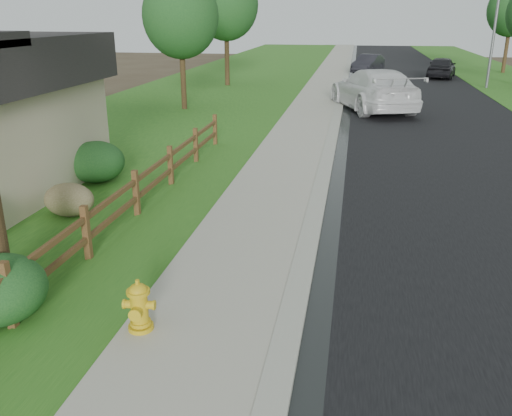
% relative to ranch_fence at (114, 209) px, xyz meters
% --- Properties ---
extents(road, '(8.00, 90.00, 0.02)m').
position_rel_ranch_fence_xyz_m(road, '(8.20, 28.60, -0.61)').
color(road, black).
rests_on(road, ground).
extents(curb, '(0.40, 90.00, 0.12)m').
position_rel_ranch_fence_xyz_m(curb, '(4.00, 28.60, -0.56)').
color(curb, '#9B9A8C').
rests_on(curb, ground).
extents(wet_gutter, '(0.50, 90.00, 0.00)m').
position_rel_ranch_fence_xyz_m(wet_gutter, '(4.35, 28.60, -0.60)').
color(wet_gutter, black).
rests_on(wet_gutter, road).
extents(sidewalk, '(2.20, 90.00, 0.10)m').
position_rel_ranch_fence_xyz_m(sidewalk, '(2.70, 28.60, -0.57)').
color(sidewalk, '#A7A491').
rests_on(sidewalk, ground).
extents(grass_strip, '(1.60, 90.00, 0.06)m').
position_rel_ranch_fence_xyz_m(grass_strip, '(0.80, 28.60, -0.59)').
color(grass_strip, '#265B1A').
rests_on(grass_strip, ground).
extents(lawn_near, '(9.00, 90.00, 0.04)m').
position_rel_ranch_fence_xyz_m(lawn_near, '(-4.40, 28.60, -0.60)').
color(lawn_near, '#265B1A').
rests_on(lawn_near, ground).
extents(ranch_fence, '(0.12, 16.92, 1.10)m').
position_rel_ranch_fence_xyz_m(ranch_fence, '(0.00, 0.00, 0.00)').
color(ranch_fence, '#462E17').
rests_on(ranch_fence, ground).
extents(fire_hydrant, '(0.52, 0.42, 0.79)m').
position_rel_ranch_fence_xyz_m(fire_hydrant, '(1.90, -3.40, -0.15)').
color(fire_hydrant, gold).
rests_on(fire_hydrant, sidewalk).
extents(white_suv, '(4.67, 7.19, 1.94)m').
position_rel_ranch_fence_xyz_m(white_suv, '(5.60, 16.96, 0.37)').
color(white_suv, silver).
rests_on(white_suv, road).
extents(dark_car_mid, '(2.69, 4.67, 1.50)m').
position_rel_ranch_fence_xyz_m(dark_car_mid, '(10.75, 31.90, 0.15)').
color(dark_car_mid, black).
rests_on(dark_car_mid, road).
extents(dark_car_far, '(2.69, 4.49, 1.40)m').
position_rel_ranch_fence_xyz_m(dark_car_far, '(5.60, 34.34, 0.10)').
color(dark_car_far, black).
rests_on(dark_car_far, road).
extents(streetlight, '(1.93, 0.21, 8.36)m').
position_rel_ranch_fence_xyz_m(streetlight, '(12.59, 26.42, 4.12)').
color(streetlight, slate).
rests_on(streetlight, ground).
extents(boulder, '(1.38, 1.20, 0.77)m').
position_rel_ranch_fence_xyz_m(boulder, '(-1.54, 0.98, -0.23)').
color(boulder, brown).
rests_on(boulder, ground).
extents(shrub_a, '(1.49, 1.49, 1.03)m').
position_rel_ranch_fence_xyz_m(shrub_a, '(-0.30, -3.37, -0.10)').
color(shrub_a, '#17401B').
rests_on(shrub_a, ground).
extents(shrub_c, '(2.05, 2.05, 1.13)m').
position_rel_ranch_fence_xyz_m(shrub_c, '(-2.14, 3.60, -0.05)').
color(shrub_c, '#17401B').
rests_on(shrub_c, ground).
extents(tree_near_left, '(3.51, 3.51, 6.23)m').
position_rel_ranch_fence_xyz_m(tree_near_left, '(-3.36, 15.54, 3.66)').
color(tree_near_left, '#322014').
rests_on(tree_near_left, ground).
extents(tree_mid_left, '(3.98, 3.98, 7.12)m').
position_rel_ranch_fence_xyz_m(tree_mid_left, '(-3.40, 24.88, 4.30)').
color(tree_mid_left, '#322014').
rests_on(tree_mid_left, ground).
extents(tree_far_right, '(3.60, 3.60, 6.65)m').
position_rel_ranch_fence_xyz_m(tree_far_right, '(16.01, 36.36, 4.03)').
color(tree_far_right, '#322014').
rests_on(tree_far_right, ground).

